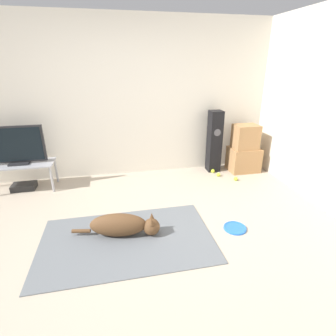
% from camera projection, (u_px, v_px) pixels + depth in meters
% --- Properties ---
extents(ground_plane, '(12.00, 12.00, 0.00)m').
position_uv_depth(ground_plane, '(134.00, 246.00, 2.83)').
color(ground_plane, '#B2A38E').
extents(wall_back, '(8.00, 0.06, 2.55)m').
position_uv_depth(wall_back, '(118.00, 100.00, 4.26)').
color(wall_back, silver).
rests_on(wall_back, ground_plane).
extents(area_rug, '(1.90, 1.17, 0.01)m').
position_uv_depth(area_rug, '(127.00, 240.00, 2.93)').
color(area_rug, slate).
rests_on(area_rug, ground_plane).
extents(dog, '(0.99, 0.34, 0.27)m').
position_uv_depth(dog, '(123.00, 225.00, 2.96)').
color(dog, brown).
rests_on(dog, area_rug).
extents(frisbee, '(0.27, 0.27, 0.03)m').
position_uv_depth(frisbee, '(235.00, 228.00, 3.13)').
color(frisbee, blue).
rests_on(frisbee, ground_plane).
extents(cardboard_box_lower, '(0.52, 0.41, 0.43)m').
position_uv_depth(cardboard_box_lower, '(243.00, 159.00, 4.75)').
color(cardboard_box_lower, '#A87A4C').
rests_on(cardboard_box_lower, ground_plane).
extents(cardboard_box_upper, '(0.41, 0.32, 0.42)m').
position_uv_depth(cardboard_box_upper, '(246.00, 137.00, 4.57)').
color(cardboard_box_upper, '#A87A4C').
rests_on(cardboard_box_upper, cardboard_box_lower).
extents(floor_speaker, '(0.22, 0.22, 1.09)m').
position_uv_depth(floor_speaker, '(214.00, 142.00, 4.63)').
color(floor_speaker, black).
rests_on(floor_speaker, ground_plane).
extents(tv_stand, '(0.96, 0.43, 0.42)m').
position_uv_depth(tv_stand, '(21.00, 167.00, 3.98)').
color(tv_stand, '#A8A8AD').
rests_on(tv_stand, ground_plane).
extents(tv, '(0.80, 0.20, 0.58)m').
position_uv_depth(tv, '(16.00, 146.00, 3.85)').
color(tv, '#232326').
rests_on(tv, tv_stand).
extents(tennis_ball_by_boxes, '(0.07, 0.07, 0.07)m').
position_uv_depth(tennis_ball_by_boxes, '(218.00, 175.00, 4.56)').
color(tennis_ball_by_boxes, '#C6E033').
rests_on(tennis_ball_by_boxes, ground_plane).
extents(tennis_ball_near_speaker, '(0.07, 0.07, 0.07)m').
position_uv_depth(tennis_ball_near_speaker, '(236.00, 179.00, 4.39)').
color(tennis_ball_near_speaker, '#C6E033').
rests_on(tennis_ball_near_speaker, ground_plane).
extents(tennis_ball_loose_on_carpet, '(0.07, 0.07, 0.07)m').
position_uv_depth(tennis_ball_loose_on_carpet, '(213.00, 171.00, 4.71)').
color(tennis_ball_loose_on_carpet, '#C6E033').
rests_on(tennis_ball_loose_on_carpet, ground_plane).
extents(game_console, '(0.34, 0.23, 0.09)m').
position_uv_depth(game_console, '(24.00, 186.00, 4.09)').
color(game_console, black).
rests_on(game_console, ground_plane).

